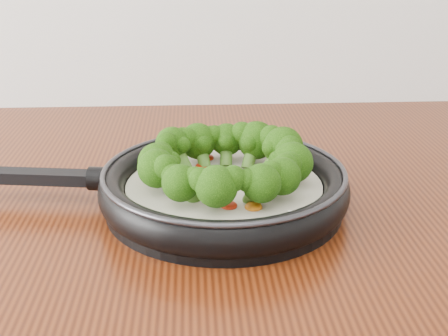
{
  "coord_description": "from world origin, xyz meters",
  "views": [
    {
      "loc": [
        0.03,
        0.4,
        1.2
      ],
      "look_at": [
        0.06,
        1.04,
        0.95
      ],
      "focal_mm": 47.25,
      "sensor_mm": 36.0,
      "label": 1
    }
  ],
  "objects": [
    {
      "name": "skillet",
      "position": [
        0.06,
        1.04,
        0.93
      ],
      "size": [
        0.47,
        0.33,
        0.09
      ],
      "color": "black",
      "rests_on": "counter"
    }
  ]
}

